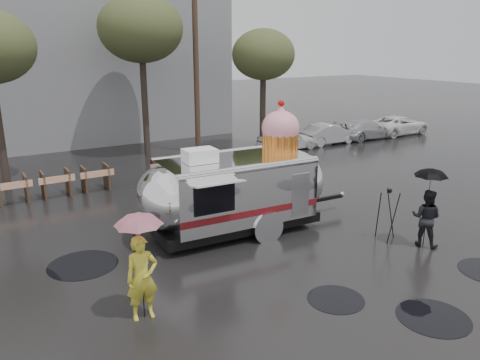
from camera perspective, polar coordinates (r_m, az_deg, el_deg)
ground at (r=13.07m, az=13.07°, el=-9.56°), size 120.00×120.00×0.00m
puddles at (r=11.74m, az=7.73°, el=-12.35°), size 10.51×8.11×0.01m
grey_building at (r=32.58m, az=-24.62°, el=16.36°), size 22.00×12.00×13.00m
utility_pole at (r=24.83m, az=-5.38°, el=13.85°), size 1.60×0.28×9.00m
tree_mid at (r=24.76m, az=-12.01°, el=17.56°), size 4.20×4.20×8.03m
tree_right at (r=25.72m, az=2.88°, el=14.94°), size 3.36×3.36×6.42m
barricade_row at (r=19.13m, az=-21.53°, el=-0.34°), size 4.30×0.80×1.00m
parked_cars at (r=29.05m, az=13.41°, el=6.06°), size 13.20×1.90×1.50m
airstream_trailer at (r=14.23m, az=-0.34°, el=-0.84°), size 7.52×2.97×4.05m
person_left at (r=10.12m, az=-11.84°, el=-11.62°), size 0.70×0.49×1.84m
umbrella_pink at (r=9.69m, az=-12.19°, el=-6.15°), size 1.21×1.21×2.37m
person_right at (r=14.38m, az=21.74°, el=-4.30°), size 0.74×0.92×1.68m
umbrella_black at (r=14.06m, az=22.20°, el=-0.11°), size 1.13×1.13×2.32m
tripod at (r=14.44m, az=17.59°, el=-3.40°), size 0.64×0.60×1.57m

